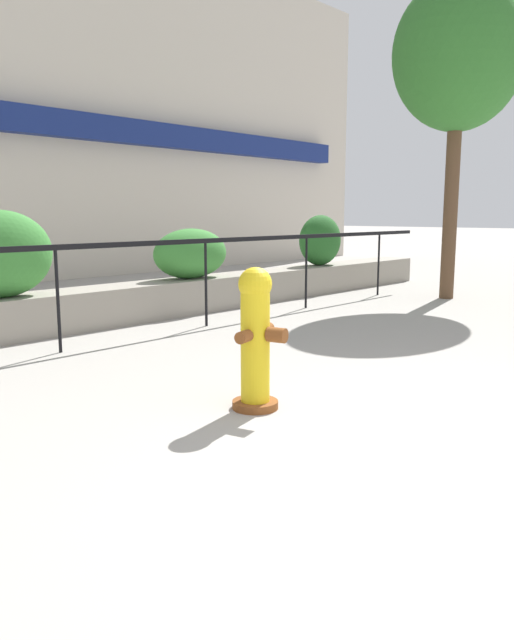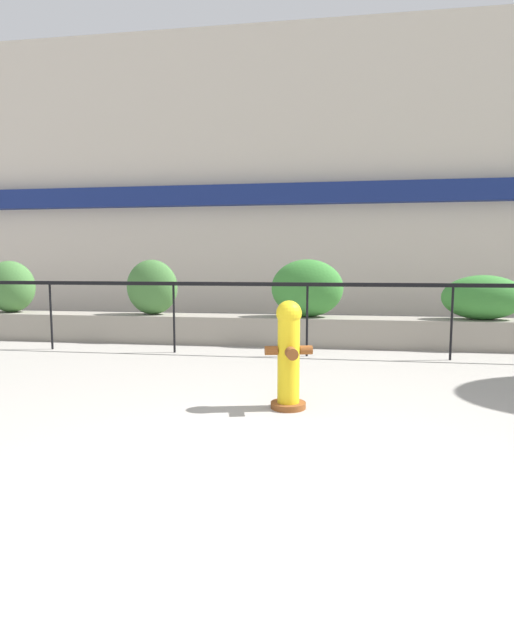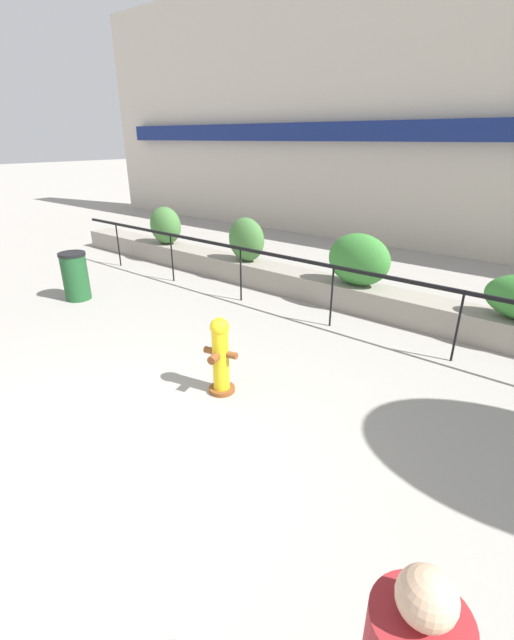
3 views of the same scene
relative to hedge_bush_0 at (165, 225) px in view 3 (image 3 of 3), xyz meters
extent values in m
plane|color=#9E9991|center=(5.77, -6.00, -1.00)|extent=(120.00, 120.00, 0.00)
cube|color=beige|center=(5.77, 6.00, 3.00)|extent=(30.00, 1.00, 8.00)
cube|color=navy|center=(5.77, 5.32, 2.36)|extent=(27.00, 0.36, 0.56)
cube|color=gray|center=(5.77, 0.00, -0.75)|extent=(18.00, 0.70, 0.50)
cube|color=black|center=(5.77, -1.10, 0.12)|extent=(15.00, 0.05, 0.06)
cylinder|color=black|center=(-0.65, -1.10, -0.42)|extent=(0.04, 0.04, 1.15)
cylinder|color=black|center=(1.49, -1.10, -0.42)|extent=(0.04, 0.04, 1.15)
cylinder|color=black|center=(3.63, -1.10, -0.42)|extent=(0.04, 0.04, 1.15)
cylinder|color=black|center=(5.77, -1.10, -0.42)|extent=(0.04, 0.04, 1.15)
cylinder|color=black|center=(7.92, -1.10, -0.42)|extent=(0.04, 0.04, 1.15)
ellipsoid|color=#427538|center=(0.00, 0.00, 0.00)|extent=(0.98, 0.69, 0.99)
ellipsoid|color=#427538|center=(2.86, 0.00, 0.01)|extent=(0.96, 0.57, 1.01)
ellipsoid|color=#387F33|center=(5.71, 0.00, 0.01)|extent=(1.26, 0.70, 1.01)
cylinder|color=brown|center=(5.74, -3.95, -0.97)|extent=(0.43, 0.43, 0.06)
cylinder|color=gold|center=(5.74, -3.95, -0.51)|extent=(0.27, 0.27, 0.85)
sphere|color=gold|center=(5.74, -3.95, -0.04)|extent=(0.25, 0.25, 0.25)
cylinder|color=brown|center=(5.78, -4.13, -0.41)|extent=(0.14, 0.16, 0.11)
cylinder|color=brown|center=(5.57, -3.99, -0.41)|extent=(0.14, 0.12, 0.09)
cylinder|color=brown|center=(5.90, -3.91, -0.41)|extent=(0.14, 0.12, 0.09)
sphere|color=#D6AD89|center=(9.06, -6.33, 0.62)|extent=(0.23, 0.23, 0.23)
cylinder|color=#1E5128|center=(0.86, -3.21, -0.52)|extent=(0.52, 0.52, 0.95)
cylinder|color=black|center=(0.86, -3.21, -0.02)|extent=(0.55, 0.55, 0.06)
camera|label=1|loc=(2.35, -7.03, 0.47)|focal=35.00mm
camera|label=2|loc=(6.15, -8.81, 0.44)|focal=28.00mm
camera|label=3|loc=(9.22, -7.54, 2.18)|focal=24.00mm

